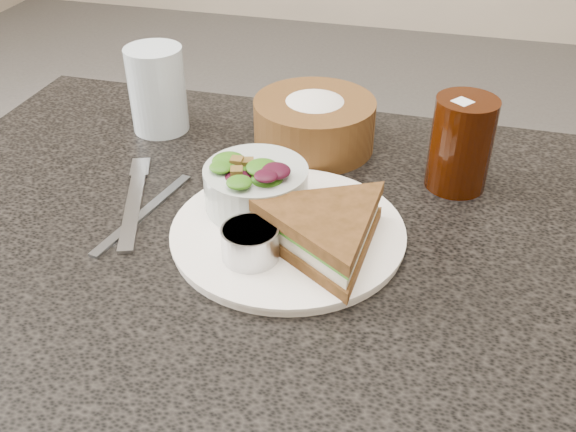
{
  "coord_description": "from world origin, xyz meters",
  "views": [
    {
      "loc": [
        0.18,
        -0.59,
        1.2
      ],
      "look_at": [
        0.02,
        -0.01,
        0.78
      ],
      "focal_mm": 40.0,
      "sensor_mm": 36.0,
      "label": 1
    }
  ],
  "objects_px": {
    "bread_basket": "(314,116)",
    "dressing_ramekin": "(250,243)",
    "dinner_plate": "(288,233)",
    "dining_table": "(278,428)",
    "water_glass": "(157,90)",
    "cola_glass": "(462,140)",
    "salad_bowl": "(256,181)",
    "sandwich": "(325,231)"
  },
  "relations": [
    {
      "from": "salad_bowl",
      "to": "dressing_ramekin",
      "type": "xyz_separation_m",
      "value": [
        0.02,
        -0.1,
        -0.02
      ]
    },
    {
      "from": "dining_table",
      "to": "dinner_plate",
      "type": "height_order",
      "value": "dinner_plate"
    },
    {
      "from": "dressing_ramekin",
      "to": "cola_glass",
      "type": "bearing_deg",
      "value": 47.8
    },
    {
      "from": "dressing_ramekin",
      "to": "bread_basket",
      "type": "height_order",
      "value": "bread_basket"
    },
    {
      "from": "water_glass",
      "to": "bread_basket",
      "type": "bearing_deg",
      "value": 1.11
    },
    {
      "from": "dinner_plate",
      "to": "dining_table",
      "type": "bearing_deg",
      "value": 149.69
    },
    {
      "from": "sandwich",
      "to": "dinner_plate",
      "type": "bearing_deg",
      "value": -174.65
    },
    {
      "from": "dining_table",
      "to": "dressing_ramekin",
      "type": "relative_size",
      "value": 15.87
    },
    {
      "from": "salad_bowl",
      "to": "dressing_ramekin",
      "type": "relative_size",
      "value": 1.98
    },
    {
      "from": "dinner_plate",
      "to": "bread_basket",
      "type": "bearing_deg",
      "value": 95.49
    },
    {
      "from": "salad_bowl",
      "to": "bread_basket",
      "type": "bearing_deg",
      "value": 81.38
    },
    {
      "from": "dinner_plate",
      "to": "water_glass",
      "type": "bearing_deg",
      "value": 139.84
    },
    {
      "from": "dining_table",
      "to": "sandwich",
      "type": "bearing_deg",
      "value": -28.78
    },
    {
      "from": "dinner_plate",
      "to": "cola_glass",
      "type": "height_order",
      "value": "cola_glass"
    },
    {
      "from": "water_glass",
      "to": "sandwich",
      "type": "bearing_deg",
      "value": -38.48
    },
    {
      "from": "salad_bowl",
      "to": "dining_table",
      "type": "bearing_deg",
      "value": -39.75
    },
    {
      "from": "bread_basket",
      "to": "dressing_ramekin",
      "type": "bearing_deg",
      "value": -90.91
    },
    {
      "from": "dining_table",
      "to": "sandwich",
      "type": "relative_size",
      "value": 5.32
    },
    {
      "from": "salad_bowl",
      "to": "cola_glass",
      "type": "xyz_separation_m",
      "value": [
        0.23,
        0.13,
        0.02
      ]
    },
    {
      "from": "salad_bowl",
      "to": "bread_basket",
      "type": "distance_m",
      "value": 0.19
    },
    {
      "from": "salad_bowl",
      "to": "water_glass",
      "type": "relative_size",
      "value": 0.99
    },
    {
      "from": "sandwich",
      "to": "dressing_ramekin",
      "type": "xyz_separation_m",
      "value": [
        -0.07,
        -0.03,
        -0.01
      ]
    },
    {
      "from": "dinner_plate",
      "to": "dressing_ramekin",
      "type": "bearing_deg",
      "value": -113.12
    },
    {
      "from": "dining_table",
      "to": "salad_bowl",
      "type": "relative_size",
      "value": 7.99
    },
    {
      "from": "dressing_ramekin",
      "to": "cola_glass",
      "type": "distance_m",
      "value": 0.31
    },
    {
      "from": "dinner_plate",
      "to": "cola_glass",
      "type": "distance_m",
      "value": 0.25
    },
    {
      "from": "dining_table",
      "to": "dinner_plate",
      "type": "relative_size",
      "value": 3.71
    },
    {
      "from": "salad_bowl",
      "to": "water_glass",
      "type": "distance_m",
      "value": 0.28
    },
    {
      "from": "water_glass",
      "to": "dressing_ramekin",
      "type": "bearing_deg",
      "value": -50.17
    },
    {
      "from": "dressing_ramekin",
      "to": "dining_table",
      "type": "bearing_deg",
      "value": 83.93
    },
    {
      "from": "bread_basket",
      "to": "dinner_plate",
      "type": "bearing_deg",
      "value": -84.51
    },
    {
      "from": "sandwich",
      "to": "dressing_ramekin",
      "type": "distance_m",
      "value": 0.08
    },
    {
      "from": "bread_basket",
      "to": "cola_glass",
      "type": "distance_m",
      "value": 0.21
    },
    {
      "from": "sandwich",
      "to": "salad_bowl",
      "type": "relative_size",
      "value": 1.5
    },
    {
      "from": "cola_glass",
      "to": "dinner_plate",
      "type": "bearing_deg",
      "value": -137.2
    },
    {
      "from": "salad_bowl",
      "to": "sandwich",
      "type": "bearing_deg",
      "value": -32.57
    },
    {
      "from": "bread_basket",
      "to": "cola_glass",
      "type": "relative_size",
      "value": 1.28
    },
    {
      "from": "dining_table",
      "to": "cola_glass",
      "type": "xyz_separation_m",
      "value": [
        0.2,
        0.16,
        0.44
      ]
    },
    {
      "from": "dressing_ramekin",
      "to": "water_glass",
      "type": "distance_m",
      "value": 0.36
    },
    {
      "from": "sandwich",
      "to": "bread_basket",
      "type": "distance_m",
      "value": 0.26
    },
    {
      "from": "dining_table",
      "to": "salad_bowl",
      "type": "xyz_separation_m",
      "value": [
        -0.03,
        0.03,
        0.42
      ]
    },
    {
      "from": "bread_basket",
      "to": "cola_glass",
      "type": "bearing_deg",
      "value": -14.98
    }
  ]
}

